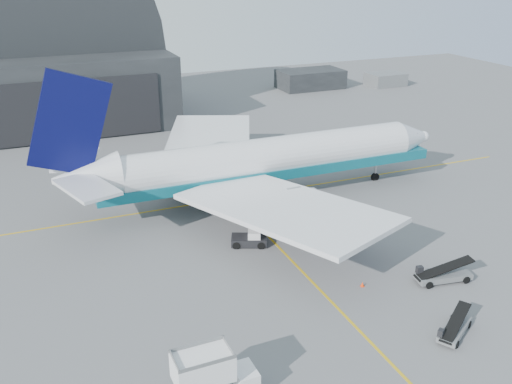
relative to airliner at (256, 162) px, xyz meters
name	(u,v)px	position (x,y,z in m)	size (l,w,h in m)	color
ground	(308,278)	(-2.59, -18.46, -4.83)	(200.00, 200.00, 0.00)	#565659
taxi_lines	(255,222)	(-2.59, -5.79, -4.82)	(80.00, 42.12, 0.02)	gold
hangar	(14,69)	(-24.59, 46.48, 4.71)	(50.00, 28.30, 28.00)	black
distant_bldg_a	(310,88)	(35.41, 53.54, -4.83)	(14.00, 8.00, 4.00)	black
distant_bldg_b	(385,85)	(52.41, 49.54, -4.83)	(8.00, 6.00, 2.80)	slate
airliner	(256,162)	(0.00, 0.00, 0.00)	(49.22, 47.73, 17.27)	white
catering_truck	(211,378)	(-15.66, -29.88, -2.85)	(5.72, 2.29, 3.91)	slate
pushback_tug	(250,239)	(-5.02, -10.40, -4.22)	(4.00, 3.18, 1.63)	black
belt_loader_a	(454,329)	(3.83, -30.16, -4.30)	(4.34, 3.44, 1.71)	slate
belt_loader_b	(443,275)	(8.19, -23.53, -4.21)	(5.44, 2.53, 2.03)	slate
traffic_cone	(362,284)	(1.13, -21.55, -4.62)	(0.32, 0.32, 0.46)	#FF3708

